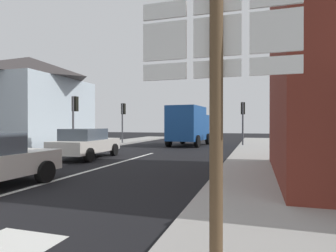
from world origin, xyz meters
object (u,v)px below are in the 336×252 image
sedan_far (86,143)px  traffic_light_far_right (243,114)px  delivery_truck (189,125)px  traffic_light_near_left (75,111)px  traffic_light_far_left (123,114)px  route_sign_post (217,95)px

sedan_far → traffic_light_far_right: traffic_light_far_right is taller
delivery_truck → traffic_light_near_left: traffic_light_near_left is taller
delivery_truck → traffic_light_far_left: 5.57m
sedan_far → traffic_light_near_left: 4.01m
traffic_light_far_left → traffic_light_near_left: bearing=-90.0°
route_sign_post → traffic_light_far_right: traffic_light_far_right is taller
traffic_light_far_left → traffic_light_near_left: size_ratio=1.01×
route_sign_post → traffic_light_far_left: 21.10m
delivery_truck → traffic_light_far_left: traffic_light_far_left is taller
sedan_far → route_sign_post: 12.09m
traffic_light_far_left → route_sign_post: bearing=-61.2°
delivery_truck → route_sign_post: size_ratio=1.60×
route_sign_post → traffic_light_far_right: 19.03m
delivery_truck → traffic_light_far_left: (-5.49, -0.32, 0.87)m
traffic_light_near_left → sedan_far: bearing=-46.2°
delivery_truck → traffic_light_near_left: (-5.49, -6.92, 0.85)m
delivery_truck → traffic_light_far_right: size_ratio=1.54×
traffic_light_near_left → traffic_light_far_right: bearing=36.6°
delivery_truck → traffic_light_far_right: (4.11, 0.22, 0.81)m
sedan_far → delivery_truck: (2.99, 9.53, 0.89)m
traffic_light_far_right → delivery_truck: bearing=-176.9°
route_sign_post → traffic_light_near_left: (-10.16, 11.88, 0.50)m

